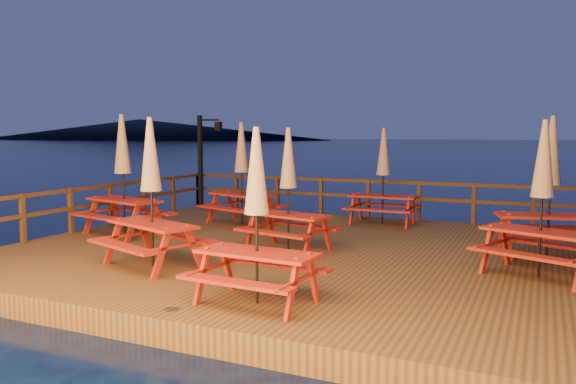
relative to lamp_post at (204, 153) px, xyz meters
The scene contains 14 objects.
ground 7.39m from the lamp_post, 40.16° to the right, with size 500.00×500.00×0.00m, color black.
deck 7.33m from the lamp_post, 40.16° to the right, with size 12.00×10.00×0.40m, color #493217.
deck_piles 7.48m from the lamp_post, 40.16° to the right, with size 11.44×9.44×1.40m.
railing 6.15m from the lamp_post, 27.22° to the right, with size 11.80×9.75×1.10m.
lamp_post is the anchor object (origin of this frame).
headland_left 241.46m from the lamp_post, 129.82° to the left, with size 180.00×84.00×9.00m, color black.
picnic_table_0 7.15m from the lamp_post, 43.09° to the right, with size 2.05×1.81×2.54m.
picnic_table_1 6.16m from the lamp_post, ahead, with size 1.80×1.48×2.57m.
picnic_table_2 10.63m from the lamp_post, 17.79° to the right, with size 2.29×2.05×2.77m.
picnic_table_3 10.53m from the lamp_post, 53.01° to the right, with size 1.84×1.55×2.52m.
picnic_table_4 11.21m from the lamp_post, 27.02° to the right, with size 2.29×2.11×2.65m.
picnic_table_5 4.95m from the lamp_post, 79.88° to the right, with size 2.35×2.09×2.87m.
picnic_table_6 8.08m from the lamp_post, 63.73° to the right, with size 2.30×2.09×2.71m.
picnic_table_7 3.55m from the lamp_post, 40.88° to the right, with size 2.28×2.05×2.72m.
Camera 1 is at (4.60, -10.79, 2.83)m, focal length 35.00 mm.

